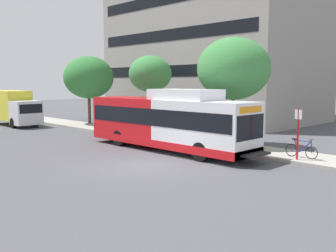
{
  "coord_description": "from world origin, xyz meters",
  "views": [
    {
      "loc": [
        -12.02,
        -13.59,
        4.03
      ],
      "look_at": [
        2.9,
        1.38,
        1.6
      ],
      "focal_mm": 40.61,
      "sensor_mm": 36.0,
      "label": 1
    }
  ],
  "objects_px": {
    "transit_bus": "(168,122)",
    "street_tree_near_stop": "(234,69)",
    "box_truck_background": "(14,107)",
    "street_tree_mid_block": "(150,74)",
    "street_tree_far_block": "(89,77)",
    "bus_stop_sign_pole": "(298,130)",
    "bicycle_parked": "(301,150)"
  },
  "relations": [
    {
      "from": "transit_bus",
      "to": "street_tree_near_stop",
      "type": "xyz_separation_m",
      "value": [
        3.86,
        -1.92,
        3.17
      ]
    },
    {
      "from": "street_tree_near_stop",
      "to": "street_tree_mid_block",
      "type": "relative_size",
      "value": 1.12
    },
    {
      "from": "bus_stop_sign_pole",
      "to": "street_tree_near_stop",
      "type": "distance_m",
      "value": 6.34
    },
    {
      "from": "street_tree_far_block",
      "to": "street_tree_mid_block",
      "type": "bearing_deg",
      "value": -92.22
    },
    {
      "from": "bus_stop_sign_pole",
      "to": "street_tree_near_stop",
      "type": "xyz_separation_m",
      "value": [
        1.7,
        5.18,
        3.22
      ]
    },
    {
      "from": "bus_stop_sign_pole",
      "to": "box_truck_background",
      "type": "xyz_separation_m",
      "value": [
        -3.13,
        26.67,
        0.09
      ]
    },
    {
      "from": "street_tree_near_stop",
      "to": "street_tree_far_block",
      "type": "relative_size",
      "value": 1.05
    },
    {
      "from": "transit_bus",
      "to": "street_tree_far_block",
      "type": "bearing_deg",
      "value": 73.71
    },
    {
      "from": "bicycle_parked",
      "to": "street_tree_mid_block",
      "type": "xyz_separation_m",
      "value": [
        1.27,
        13.01,
        4.11
      ]
    },
    {
      "from": "box_truck_background",
      "to": "street_tree_mid_block",
      "type": "bearing_deg",
      "value": -69.79
    },
    {
      "from": "bicycle_parked",
      "to": "box_truck_background",
      "type": "distance_m",
      "value": 26.89
    },
    {
      "from": "transit_bus",
      "to": "street_tree_near_stop",
      "type": "distance_m",
      "value": 5.35
    },
    {
      "from": "street_tree_far_block",
      "to": "bicycle_parked",
      "type": "bearing_deg",
      "value": -94.19
    },
    {
      "from": "transit_bus",
      "to": "box_truck_background",
      "type": "relative_size",
      "value": 1.75
    },
    {
      "from": "street_tree_near_stop",
      "to": "street_tree_mid_block",
      "type": "xyz_separation_m",
      "value": [
        0.18,
        7.89,
        -0.21
      ]
    },
    {
      "from": "bus_stop_sign_pole",
      "to": "street_tree_far_block",
      "type": "bearing_deg",
      "value": 84.26
    },
    {
      "from": "bicycle_parked",
      "to": "box_truck_background",
      "type": "relative_size",
      "value": 0.25
    },
    {
      "from": "street_tree_far_block",
      "to": "transit_bus",
      "type": "bearing_deg",
      "value": -106.29
    },
    {
      "from": "street_tree_near_stop",
      "to": "bicycle_parked",
      "type": "bearing_deg",
      "value": -102.02
    },
    {
      "from": "street_tree_mid_block",
      "to": "box_truck_background",
      "type": "relative_size",
      "value": 0.85
    },
    {
      "from": "street_tree_near_stop",
      "to": "box_truck_background",
      "type": "relative_size",
      "value": 0.95
    },
    {
      "from": "box_truck_background",
      "to": "street_tree_near_stop",
      "type": "bearing_deg",
      "value": -77.33
    },
    {
      "from": "transit_bus",
      "to": "bus_stop_sign_pole",
      "type": "height_order",
      "value": "transit_bus"
    },
    {
      "from": "transit_bus",
      "to": "street_tree_far_block",
      "type": "distance_m",
      "value": 15.88
    },
    {
      "from": "transit_bus",
      "to": "bicycle_parked",
      "type": "distance_m",
      "value": 7.65
    },
    {
      "from": "bus_stop_sign_pole",
      "to": "bicycle_parked",
      "type": "xyz_separation_m",
      "value": [
        0.61,
        0.07,
        -1.09
      ]
    },
    {
      "from": "street_tree_far_block",
      "to": "street_tree_near_stop",
      "type": "bearing_deg",
      "value": -91.78
    },
    {
      "from": "bus_stop_sign_pole",
      "to": "street_tree_mid_block",
      "type": "bearing_deg",
      "value": 81.85
    },
    {
      "from": "bicycle_parked",
      "to": "street_tree_far_block",
      "type": "distance_m",
      "value": 22.45
    },
    {
      "from": "transit_bus",
      "to": "street_tree_near_stop",
      "type": "bearing_deg",
      "value": -26.43
    },
    {
      "from": "bus_stop_sign_pole",
      "to": "box_truck_background",
      "type": "distance_m",
      "value": 26.85
    },
    {
      "from": "street_tree_mid_block",
      "to": "street_tree_far_block",
      "type": "distance_m",
      "value": 9.04
    }
  ]
}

